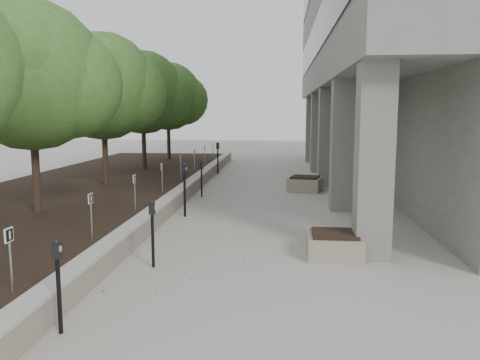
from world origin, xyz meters
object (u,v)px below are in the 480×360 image
(crabapple_tree_2, at_px, (32,108))
(parking_meter_2, at_px, (153,234))
(crabapple_tree_4, at_px, (143,110))
(crabapple_tree_5, at_px, (168,111))
(planter_front, at_px, (334,244))
(parking_meter_4, at_px, (202,179))
(parking_meter_1, at_px, (59,286))
(parking_meter_5, at_px, (218,158))
(crabapple_tree_3, at_px, (104,109))
(parking_meter_3, at_px, (185,190))
(planter_back, at_px, (305,184))

(crabapple_tree_2, xyz_separation_m, parking_meter_2, (3.87, -3.01, -2.45))
(crabapple_tree_4, xyz_separation_m, crabapple_tree_5, (0.00, 5.00, 0.00))
(parking_meter_2, bearing_deg, planter_front, 17.80)
(crabapple_tree_2, distance_m, parking_meter_4, 6.56)
(parking_meter_1, xyz_separation_m, planter_front, (4.10, 3.92, -0.41))
(planter_front, bearing_deg, parking_meter_2, -164.27)
(crabapple_tree_4, relative_size, parking_meter_5, 3.44)
(crabapple_tree_2, xyz_separation_m, crabapple_tree_4, (0.00, 10.00, 0.00))
(crabapple_tree_4, height_order, parking_meter_2, crabapple_tree_4)
(parking_meter_2, bearing_deg, crabapple_tree_3, 117.84)
(crabapple_tree_5, distance_m, parking_meter_4, 10.93)
(parking_meter_3, bearing_deg, planter_back, 73.15)
(parking_meter_5, bearing_deg, planter_back, -34.93)
(planter_back, bearing_deg, planter_front, -88.78)
(parking_meter_2, relative_size, planter_front, 1.19)
(parking_meter_2, bearing_deg, parking_meter_3, 95.76)
(crabapple_tree_4, distance_m, parking_meter_1, 16.45)
(parking_meter_1, bearing_deg, crabapple_tree_3, 118.91)
(parking_meter_5, bearing_deg, parking_meter_4, -72.27)
(crabapple_tree_5, distance_m, planter_front, 18.78)
(parking_meter_5, height_order, planter_back, parking_meter_5)
(parking_meter_1, xyz_separation_m, parking_meter_2, (0.51, 2.90, -0.00))
(parking_meter_2, bearing_deg, planter_back, 72.71)
(crabapple_tree_3, relative_size, parking_meter_5, 3.44)
(crabapple_tree_3, distance_m, parking_meter_5, 7.66)
(crabapple_tree_4, height_order, parking_meter_5, crabapple_tree_4)
(crabapple_tree_5, height_order, parking_meter_2, crabapple_tree_5)
(crabapple_tree_5, distance_m, parking_meter_1, 21.32)
(parking_meter_3, bearing_deg, parking_meter_2, -66.82)
(parking_meter_1, xyz_separation_m, planter_back, (3.92, 12.59, -0.38))
(crabapple_tree_5, bearing_deg, crabapple_tree_2, -90.00)
(parking_meter_3, distance_m, parking_meter_5, 9.89)
(parking_meter_2, distance_m, parking_meter_3, 4.67)
(crabapple_tree_2, distance_m, crabapple_tree_4, 10.00)
(parking_meter_5, bearing_deg, crabapple_tree_3, -101.06)
(crabapple_tree_5, bearing_deg, parking_meter_5, -46.88)
(crabapple_tree_3, distance_m, parking_meter_4, 4.30)
(crabapple_tree_2, xyz_separation_m, crabapple_tree_5, (0.00, 15.00, 0.00))
(parking_meter_3, height_order, planter_back, parking_meter_3)
(crabapple_tree_4, relative_size, parking_meter_4, 4.25)
(crabapple_tree_2, xyz_separation_m, crabapple_tree_3, (0.00, 5.00, 0.00))
(crabapple_tree_2, height_order, parking_meter_4, crabapple_tree_2)
(crabapple_tree_2, distance_m, parking_meter_5, 12.20)
(parking_meter_4, xyz_separation_m, planter_back, (3.75, 1.72, -0.36))
(crabapple_tree_5, distance_m, parking_meter_5, 5.29)
(parking_meter_2, bearing_deg, crabapple_tree_4, 108.63)
(parking_meter_1, distance_m, planter_back, 13.20)
(parking_meter_1, xyz_separation_m, parking_meter_5, (-0.10, 17.44, 0.13))
(crabapple_tree_5, xyz_separation_m, parking_meter_4, (3.52, -10.04, -2.48))
(parking_meter_3, distance_m, parking_meter_4, 3.32)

